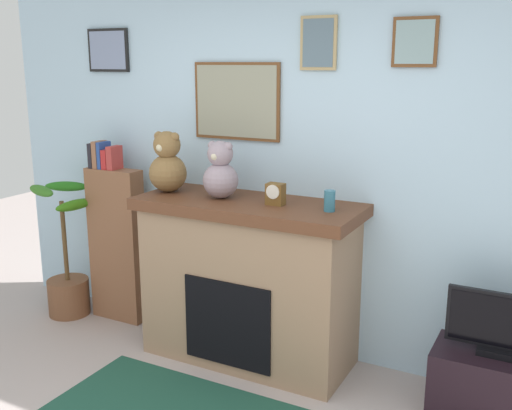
# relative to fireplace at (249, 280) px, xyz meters

# --- Properties ---
(back_wall) EXTENTS (5.20, 0.15, 2.60)m
(back_wall) POSITION_rel_fireplace_xyz_m (0.23, 0.36, 0.73)
(back_wall) COLOR #B1D5EC
(back_wall) RESTS_ON ground_plane
(fireplace) EXTENTS (1.55, 0.66, 1.15)m
(fireplace) POSITION_rel_fireplace_xyz_m (0.00, 0.00, 0.00)
(fireplace) COLOR #9B795C
(fireplace) RESTS_ON ground_plane
(bookshelf) EXTENTS (0.46, 0.16, 1.45)m
(bookshelf) POSITION_rel_fireplace_xyz_m (-1.26, 0.10, 0.08)
(bookshelf) COLOR brown
(bookshelf) RESTS_ON ground_plane
(potted_plant) EXTENTS (0.47, 0.48, 1.12)m
(potted_plant) POSITION_rel_fireplace_xyz_m (-1.68, -0.05, -0.24)
(potted_plant) COLOR brown
(potted_plant) RESTS_ON ground_plane
(tv_stand) EXTENTS (0.68, 0.40, 0.41)m
(tv_stand) POSITION_rel_fireplace_xyz_m (1.62, 0.00, -0.37)
(tv_stand) COLOR black
(tv_stand) RESTS_ON ground_plane
(television) EXTENTS (0.58, 0.14, 0.38)m
(television) POSITION_rel_fireplace_xyz_m (1.62, -0.00, 0.02)
(television) COLOR black
(television) RESTS_ON tv_stand
(candle_jar) EXTENTS (0.07, 0.07, 0.13)m
(candle_jar) POSITION_rel_fireplace_xyz_m (0.58, -0.02, 0.63)
(candle_jar) COLOR teal
(candle_jar) RESTS_ON fireplace
(mantel_clock) EXTENTS (0.12, 0.09, 0.14)m
(mantel_clock) POSITION_rel_fireplace_xyz_m (0.21, -0.02, 0.64)
(mantel_clock) COLOR brown
(mantel_clock) RESTS_ON fireplace
(teddy_bear_cream) EXTENTS (0.27, 0.27, 0.43)m
(teddy_bear_cream) POSITION_rel_fireplace_xyz_m (-0.65, -0.02, 0.76)
(teddy_bear_cream) COLOR olive
(teddy_bear_cream) RESTS_ON fireplace
(teddy_bear_brown) EXTENTS (0.24, 0.24, 0.39)m
(teddy_bear_brown) POSITION_rel_fireplace_xyz_m (-0.21, -0.02, 0.74)
(teddy_bear_brown) COLOR #9B8A96
(teddy_bear_brown) RESTS_ON fireplace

